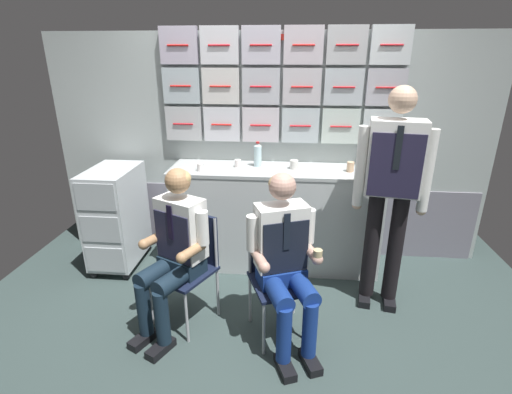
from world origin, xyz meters
TOP-DOWN VIEW (x-y plane):
  - ground at (0.00, 0.00)m, footprint 4.80×4.80m
  - galley_bulkhead at (0.02, 1.37)m, footprint 4.20×0.14m
  - galley_counter at (0.09, 1.09)m, footprint 1.95×0.53m
  - service_trolley at (-1.41, 0.92)m, footprint 0.40×0.65m
  - folding_chair_left at (-0.51, 0.24)m, footprint 0.54×0.54m
  - crew_member_left at (-0.58, 0.09)m, footprint 0.56×0.66m
  - folding_chair_right at (0.15, 0.16)m, footprint 0.52×0.52m
  - crew_member_right at (0.21, 0.01)m, footprint 0.53×0.66m
  - crew_member_standing at (0.98, 0.54)m, footprint 0.54×0.31m
  - sparkling_bottle_green at (-0.08, 1.16)m, footprint 0.07×0.07m
  - water_bottle_short at (0.91, 1.27)m, footprint 0.07×0.07m
  - coffee_cup_spare at (-0.26, 1.12)m, footprint 0.06×0.06m
  - espresso_cup_small at (0.25, 1.10)m, footprint 0.07×0.07m
  - paper_cup_tan at (0.75, 1.06)m, footprint 0.06×0.06m
  - coffee_cup_white at (-0.58, 0.95)m, footprint 0.06×0.06m

SIDE VIEW (x-z plane):
  - ground at x=0.00m, z-range -0.04..0.00m
  - galley_counter at x=0.09m, z-range 0.00..0.97m
  - folding_chair_left at x=-0.51m, z-range 0.10..0.93m
  - folding_chair_right at x=0.15m, z-range 0.10..0.93m
  - service_trolley at x=-1.41m, z-range 0.03..1.01m
  - crew_member_left at x=-0.58m, z-range 0.06..1.28m
  - crew_member_right at x=0.21m, z-range 0.06..1.30m
  - coffee_cup_spare at x=-0.26m, z-range 0.97..1.04m
  - coffee_cup_white at x=-0.58m, z-range 0.97..1.04m
  - espresso_cup_small at x=0.25m, z-range 0.97..1.05m
  - paper_cup_tan at x=0.75m, z-range 0.98..1.06m
  - crew_member_standing at x=0.98m, z-range 0.18..1.94m
  - sparkling_bottle_green at x=-0.08m, z-range 0.97..1.20m
  - water_bottle_short at x=0.91m, z-range 0.97..1.20m
  - galley_bulkhead at x=0.02m, z-range 0.05..2.23m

